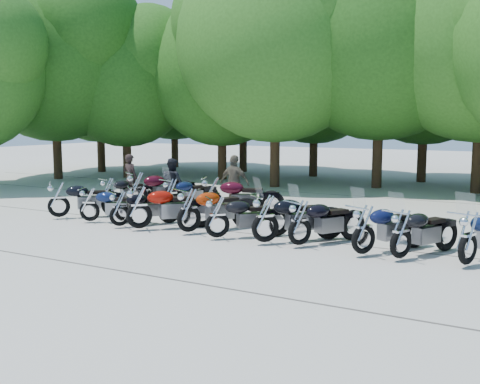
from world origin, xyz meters
The scene contains 29 objects.
ground centered at (0.00, 0.00, 0.00)m, with size 90.00×90.00×0.00m, color #9F9C90.
tree_0 centered at (-15.42, 12.98, 5.45)m, with size 7.50×7.50×9.21m.
tree_1 centered at (-12.04, 11.24, 5.06)m, with size 6.97×6.97×8.55m.
tree_2 centered at (-7.25, 12.84, 5.31)m, with size 7.31×7.31×8.97m.
tree_3 centered at (-3.57, 11.24, 6.32)m, with size 8.70×8.70×10.67m.
tree_4 centered at (0.54, 13.09, 6.64)m, with size 9.13×9.13×11.20m.
tree_9 centered at (-13.53, 17.59, 5.52)m, with size 7.59×7.59×9.32m.
tree_10 centered at (-8.29, 16.97, 5.66)m, with size 7.78×7.78×9.55m.
tree_11 centered at (-3.76, 16.43, 5.49)m, with size 7.56×7.56×9.28m.
tree_12 centered at (1.80, 16.47, 5.72)m, with size 7.88×7.88×9.67m.
tree_17 centered at (-14.68, 9.00, 6.04)m, with size 8.31×8.31×10.20m.
motorcycle_0 centered at (-5.82, 0.65, 0.64)m, with size 0.69×2.28×1.29m, color black, non-canonical shape.
motorcycle_1 centered at (-4.53, 0.61, 0.59)m, with size 0.64×2.09×1.18m, color #0D183C, non-canonical shape.
motorcycle_2 centered at (-3.25, 0.46, 0.59)m, with size 0.63×2.08×1.17m, color black, non-canonical shape.
motorcycle_3 centered at (-2.52, 0.39, 0.69)m, with size 0.74×2.45×1.38m, color #8C0D05, non-canonical shape.
motorcycle_4 centered at (-1.07, 0.65, 0.69)m, with size 0.74×2.44×1.38m, color #982605, non-canonical shape.
motorcycle_5 centered at (-0.06, 0.43, 0.62)m, with size 0.67×2.21×1.25m, color black, non-canonical shape.
motorcycle_6 centered at (1.25, 0.50, 0.69)m, with size 0.75×2.45×1.39m, color black, non-canonical shape.
motorcycle_7 centered at (2.09, 0.64, 0.64)m, with size 0.69×2.27×1.28m, color black, non-canonical shape.
motorcycle_8 centered at (3.66, 0.49, 0.65)m, with size 0.70×2.31×1.31m, color #0C1235, non-canonical shape.
motorcycle_9 centered at (4.47, 0.50, 0.63)m, with size 0.68×2.24×1.26m, color black, non-canonical shape.
motorcycle_10 centered at (5.79, 0.62, 0.66)m, with size 0.71×2.33×1.32m, color #0C1736, non-canonical shape.
motorcycle_11 centered at (-5.98, 3.03, 0.58)m, with size 0.63×2.06×1.16m, color black, non-canonical shape.
motorcycle_12 centered at (-4.91, 3.27, 0.71)m, with size 0.77×2.52×1.43m, color #360712, non-canonical shape.
motorcycle_13 centered at (-3.51, 3.25, 0.63)m, with size 0.67×2.22×1.25m, color #0C1536, non-canonical shape.
motorcycle_14 centered at (-1.88, 3.15, 0.72)m, with size 0.77×2.53×1.43m, color #380714, non-canonical shape.
rider_0 centered at (-6.27, 4.55, 0.88)m, with size 0.64×0.42×1.76m, color black.
rider_1 centered at (-4.13, 4.19, 0.85)m, with size 0.83×0.64×1.70m, color black.
rider_2 centered at (-1.79, 4.38, 0.94)m, with size 1.10×0.46×1.87m, color brown.
Camera 1 is at (7.11, -11.45, 3.03)m, focal length 42.00 mm.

